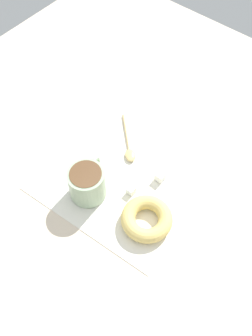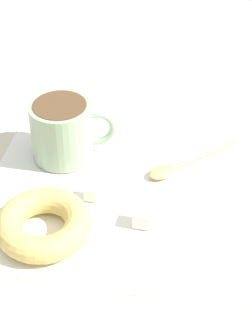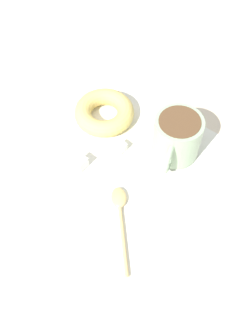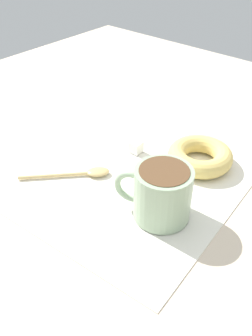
{
  "view_description": "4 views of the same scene",
  "coord_description": "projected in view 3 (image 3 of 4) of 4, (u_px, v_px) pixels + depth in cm",
  "views": [
    {
      "loc": [
        -28.07,
        35.13,
        71.68
      ],
      "look_at": [
        0.6,
        0.23,
        2.3
      ],
      "focal_mm": 40.0,
      "sensor_mm": 36.0,
      "label": 1
    },
    {
      "loc": [
        -50.25,
        -12.35,
        45.96
      ],
      "look_at": [
        0.6,
        0.23,
        2.3
      ],
      "focal_mm": 60.0,
      "sensor_mm": 36.0,
      "label": 2
    },
    {
      "loc": [
        22.06,
        -24.31,
        52.45
      ],
      "look_at": [
        0.6,
        0.23,
        2.3
      ],
      "focal_mm": 40.0,
      "sensor_mm": 36.0,
      "label": 3
    },
    {
      "loc": [
        35.91,
        30.61,
        36.84
      ],
      "look_at": [
        0.6,
        0.23,
        2.3
      ],
      "focal_mm": 40.0,
      "sensor_mm": 36.0,
      "label": 4
    }
  ],
  "objects": [
    {
      "name": "ground_plane",
      "position": [
        122.0,
        178.0,
        0.63
      ],
      "size": [
        120.0,
        120.0,
        2.0
      ],
      "primitive_type": "cube",
      "color": "beige"
    },
    {
      "name": "napkin",
      "position": [
        126.0,
        175.0,
        0.62
      ],
      "size": [
        36.3,
        36.3,
        0.3
      ],
      "primitive_type": "cube",
      "rotation": [
        0.0,
        0.0,
        0.07
      ],
      "color": "white",
      "rests_on": "ground_plane"
    },
    {
      "name": "spoon",
      "position": [
        120.0,
        210.0,
        0.58
      ],
      "size": [
        11.53,
        10.88,
        0.9
      ],
      "color": "#D8B772",
      "rests_on": "napkin"
    },
    {
      "name": "sugar_cube_extra",
      "position": [
        81.0,
        162.0,
        0.62
      ],
      "size": [
        1.95,
        1.95,
        1.95
      ],
      "primitive_type": "cube",
      "color": "white",
      "rests_on": "napkin"
    },
    {
      "name": "coffee_cup",
      "position": [
        177.0,
        137.0,
        0.61
      ],
      "size": [
        7.86,
        10.58,
        7.75
      ],
      "color": "#9EB793",
      "rests_on": "napkin"
    },
    {
      "name": "sugar_cube",
      "position": [
        121.0,
        147.0,
        0.64
      ],
      "size": [
        1.64,
        1.64,
        1.64
      ],
      "primitive_type": "cube",
      "color": "white",
      "rests_on": "napkin"
    },
    {
      "name": "donut",
      "position": [
        104.0,
        112.0,
        0.67
      ],
      "size": [
        10.67,
        10.67,
        2.99
      ],
      "primitive_type": "torus",
      "color": "#E5C66B",
      "rests_on": "napkin"
    }
  ]
}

